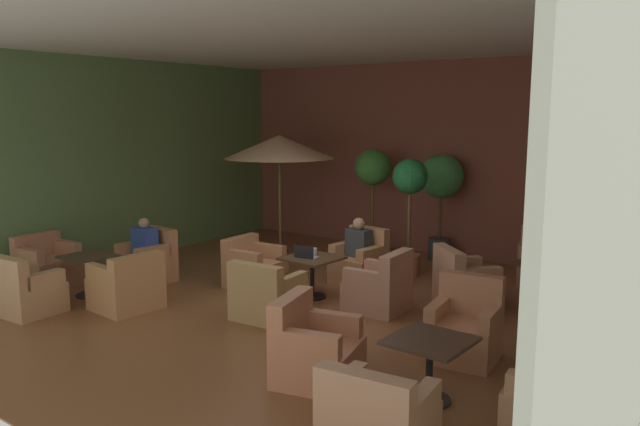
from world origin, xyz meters
TOP-DOWN VIEW (x-y plane):
  - ground_plane at (0.00, 0.00)m, footprint 9.04×8.48m
  - wall_back_brick at (0.00, 4.20)m, footprint 9.04×0.08m
  - wall_left_accent at (-4.48, 0.00)m, footprint 0.08×8.48m
  - ceiling_slab at (0.00, 0.00)m, footprint 9.04×8.48m
  - cafe_table_front_left at (-0.13, 0.40)m, footprint 0.82×0.82m
  - armchair_front_left_north at (0.00, 1.53)m, footprint 0.81×0.81m
  - armchair_front_left_east at (-1.26, 0.34)m, footprint 0.83×0.79m
  - armchair_front_left_south at (-0.04, -0.73)m, footprint 0.87×0.83m
  - armchair_front_left_west at (1.01, 0.46)m, footprint 0.81×0.79m
  - cafe_table_front_right at (2.80, -1.62)m, footprint 0.76×0.76m
  - armchair_front_right_north at (3.99, -1.50)m, footprint 0.86×0.82m
  - armchair_front_right_east at (2.65, -0.44)m, footprint 0.81×0.81m
  - armchair_front_right_south at (1.64, -1.92)m, footprint 0.96×0.96m
  - armchair_front_right_west at (2.92, -2.80)m, footprint 0.87×0.84m
  - cafe_table_mid_center at (2.74, 2.10)m, footprint 0.68×0.68m
  - armchair_mid_center_north at (3.90, 1.97)m, footprint 0.80×0.82m
  - armchair_mid_center_east at (2.45, 3.25)m, footprint 0.93×0.88m
  - armchair_mid_center_south at (1.94, 1.24)m, footprint 1.08×1.08m
  - cafe_table_rear_right at (-2.92, -1.52)m, footprint 0.75×0.75m
  - armchair_rear_right_north at (-1.89, -1.59)m, footprint 0.85×0.86m
  - armchair_rear_right_east at (-2.83, -0.49)m, footprint 0.77×0.84m
  - armchair_rear_right_south at (-3.93, -1.61)m, footprint 0.79×0.87m
  - armchair_rear_right_west at (-2.85, -2.55)m, footprint 0.80×0.77m
  - patio_umbrella_tall_red at (-2.36, 2.33)m, footprint 2.12×2.12m
  - potted_tree_left_corner at (0.42, 2.42)m, footprint 0.60×0.60m
  - potted_tree_mid_left at (0.38, 3.73)m, footprint 0.81×0.81m
  - potted_tree_mid_right at (-0.86, 3.31)m, footprint 0.70×0.70m
  - patron_blue_shirt at (-2.83, -0.54)m, footprint 0.42×0.29m
  - patron_by_window at (-0.00, 1.48)m, footprint 0.42×0.26m
  - iced_drink_cup at (-0.18, 0.53)m, footprint 0.08×0.08m
  - open_laptop at (-0.15, 0.27)m, footprint 0.35×0.29m

SIDE VIEW (x-z plane):
  - ground_plane at x=0.00m, z-range -0.02..0.00m
  - armchair_front_left_east at x=-1.26m, z-range -0.09..0.69m
  - armchair_front_left_south at x=-0.04m, z-range -0.10..0.71m
  - armchair_mid_center_north at x=3.90m, z-range -0.09..0.70m
  - armchair_front_right_north at x=3.99m, z-range -0.12..0.73m
  - armchair_front_right_west at x=2.92m, z-range -0.11..0.72m
  - armchair_rear_right_west at x=-2.85m, z-range -0.11..0.74m
  - armchair_front_left_west at x=1.01m, z-range -0.12..0.75m
  - armchair_rear_right_north at x=-1.89m, z-range -0.10..0.73m
  - armchair_rear_right_south at x=-3.93m, z-range -0.10..0.74m
  - armchair_rear_right_east at x=-2.83m, z-range -0.11..0.75m
  - armchair_front_right_south at x=1.64m, z-range -0.12..0.77m
  - armchair_front_left_north at x=0.00m, z-range -0.12..0.77m
  - armchair_mid_center_south at x=1.94m, z-range -0.11..0.78m
  - armchair_front_right_east at x=2.65m, z-range -0.13..0.80m
  - armchair_mid_center_east at x=2.45m, z-range -0.12..0.79m
  - cafe_table_mid_center at x=2.74m, z-range 0.13..0.76m
  - cafe_table_rear_right at x=-2.92m, z-range 0.15..0.77m
  - cafe_table_front_right at x=2.80m, z-range 0.16..0.78m
  - cafe_table_front_left at x=-0.13m, z-range 0.17..0.80m
  - open_laptop at x=-0.15m, z-range 0.57..0.77m
  - iced_drink_cup at x=-0.18m, z-range 0.62..0.73m
  - patron_blue_shirt at x=-2.83m, z-range 0.38..1.02m
  - patron_by_window at x=0.00m, z-range 0.39..1.04m
  - potted_tree_left_corner at x=0.42m, z-range 0.38..2.37m
  - potted_tree_mid_left at x=0.38m, z-range 0.43..2.42m
  - potted_tree_mid_right at x=-0.86m, z-range 0.47..2.55m
  - wall_back_brick at x=0.00m, z-range 0.00..3.73m
  - wall_left_accent at x=-4.48m, z-range 0.00..3.73m
  - patio_umbrella_tall_red at x=-2.36m, z-range 0.93..3.26m
  - ceiling_slab at x=0.00m, z-range 3.73..3.79m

